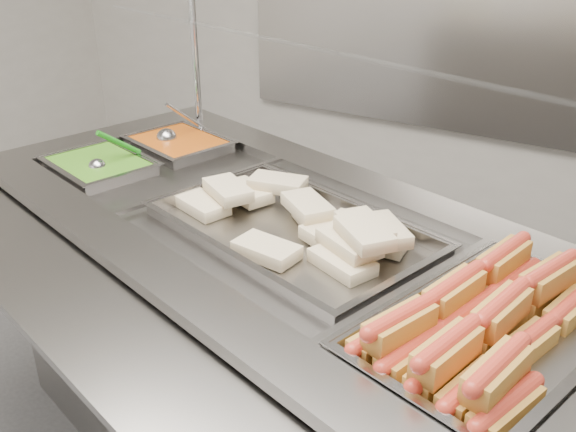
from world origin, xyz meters
The scene contains 12 objects.
back_panel centered at (0.00, 2.45, 1.20)m, with size 3.00×0.04×1.20m, color #A5A09B.
steam_counter centered at (-0.10, 0.42, 0.48)m, with size 2.18×1.40×0.96m.
tray_rail centered at (-0.25, -0.11, 0.91)m, with size 1.92×0.89×0.06m.
sneeze_guard centered at (-0.04, 0.64, 1.35)m, with size 1.78×0.78×0.47m.
pan_hotdogs centered at (0.54, 0.23, 0.91)m, with size 0.51×0.67×0.11m.
pan_wraps centered at (-0.04, 0.40, 0.93)m, with size 0.82×0.61×0.07m.
pan_beans centered at (-0.72, 0.75, 0.92)m, with size 0.38×0.33×0.11m.
pan_peas centered at (-0.81, 0.46, 0.92)m, with size 0.38×0.33×0.11m.
hotdogs_in_buns centered at (0.52, 0.22, 0.97)m, with size 0.39×0.61×0.12m.
tortilla_wraps centered at (0.02, 0.42, 0.97)m, with size 0.71×0.41×0.10m.
ladle centered at (-0.77, 0.75, 0.97)m, with size 0.09×0.20×0.17m.
serving_spoon centered at (-0.78, 0.44, 0.97)m, with size 0.08×0.19×0.15m.
Camera 1 is at (0.74, -0.88, 1.72)m, focal length 40.00 mm.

